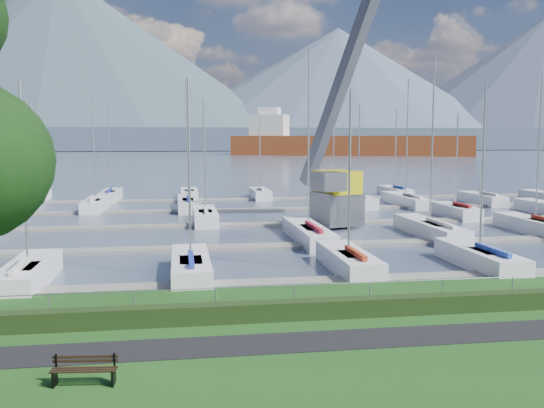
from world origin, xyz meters
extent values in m
cube|color=black|center=(0.00, -3.00, 0.01)|extent=(160.00, 2.00, 0.04)
cube|color=#475268|center=(0.00, 260.00, -0.40)|extent=(800.00, 540.00, 0.20)
cube|color=black|center=(0.00, -0.40, 0.35)|extent=(80.00, 0.70, 0.70)
cylinder|color=gray|center=(0.00, 0.00, 1.20)|extent=(80.00, 0.04, 0.04)
cube|color=#435162|center=(0.00, 330.00, 6.00)|extent=(900.00, 80.00, 12.00)
cone|color=#3D4E59|center=(-80.00, 400.00, 57.50)|extent=(340.00, 340.00, 115.00)
cone|color=#4A576C|center=(110.00, 410.00, 42.50)|extent=(300.00, 300.00, 85.00)
cube|color=slate|center=(0.00, 6.00, -0.22)|extent=(90.00, 1.60, 0.25)
cube|color=gray|center=(0.00, 16.00, -0.22)|extent=(90.00, 1.60, 0.25)
cube|color=slate|center=(0.00, 26.00, -0.22)|extent=(90.00, 1.60, 0.25)
cube|color=slate|center=(0.00, 36.00, -0.22)|extent=(90.00, 1.60, 0.25)
cube|color=slate|center=(0.00, 46.00, -0.22)|extent=(90.00, 1.60, 0.25)
cube|color=black|center=(-8.77, -5.47, 0.23)|extent=(0.10, 0.40, 0.45)
cube|color=black|center=(-8.75, -5.29, 0.65)|extent=(0.05, 0.05, 0.40)
cube|color=black|center=(-7.17, -5.63, 0.23)|extent=(0.10, 0.40, 0.45)
cube|color=black|center=(-7.16, -5.46, 0.65)|extent=(0.05, 0.05, 0.40)
cube|color=black|center=(-7.99, -5.70, 0.45)|extent=(1.80, 0.29, 0.04)
cube|color=black|center=(-7.97, -5.55, 0.45)|extent=(1.80, 0.29, 0.04)
cube|color=black|center=(-7.95, -5.40, 0.45)|extent=(1.80, 0.29, 0.04)
cube|color=black|center=(-7.95, -5.35, 0.62)|extent=(1.79, 0.23, 0.08)
cube|color=black|center=(-7.95, -5.35, 0.74)|extent=(1.79, 0.23, 0.08)
cube|color=#5A5C62|center=(7.13, 24.28, 1.20)|extent=(4.00, 4.00, 2.60)
cube|color=#D0C20C|center=(7.13, 24.28, 3.30)|extent=(3.48, 4.01, 1.80)
cube|color=slate|center=(8.93, 28.78, 12.30)|extent=(5.99, 10.45, 19.89)
cube|color=#55575C|center=(5.93, 22.28, 3.50)|extent=(2.56, 2.69, 1.40)
cube|color=brown|center=(62.87, 213.06, 2.50)|extent=(94.51, 50.31, 10.00)
cube|color=silver|center=(32.04, 224.78, 10.00)|extent=(18.06, 18.06, 12.00)
cube|color=silver|center=(32.04, 224.78, 17.00)|extent=(10.32, 10.32, 4.00)
camera|label=1|loc=(-5.31, -22.21, 6.81)|focal=40.00mm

